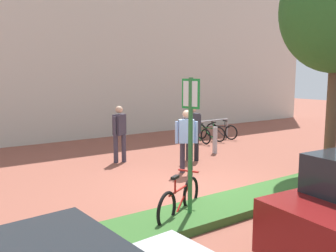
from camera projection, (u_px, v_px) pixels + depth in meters
name	position (u px, v px, depth m)	size (l,w,h in m)	color
ground_plane	(196.00, 186.00, 8.67)	(60.00, 60.00, 0.00)	brown
building_facade	(69.00, 16.00, 14.67)	(28.00, 1.20, 10.00)	beige
planter_strip	(221.00, 208.00, 7.04)	(7.00, 1.10, 0.16)	#336028
parking_sign_post	(190.00, 129.00, 6.39)	(0.13, 0.35, 2.59)	#2D7238
bike_at_sign	(180.00, 200.00, 6.70)	(1.51, 0.84, 0.86)	black
bike_rack_cluster	(210.00, 132.00, 14.72)	(2.10, 1.68, 0.83)	#99999E
bollard_steel	(215.00, 140.00, 12.31)	(0.16, 0.16, 0.90)	#ADADB2
person_casual_tan	(186.00, 138.00, 9.65)	(0.53, 0.51, 1.72)	#383342
person_suited_dark	(193.00, 129.00, 11.16)	(0.61, 0.34, 1.72)	black
person_suited_navy	(119.00, 130.00, 10.94)	(0.54, 0.41, 1.72)	#383342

